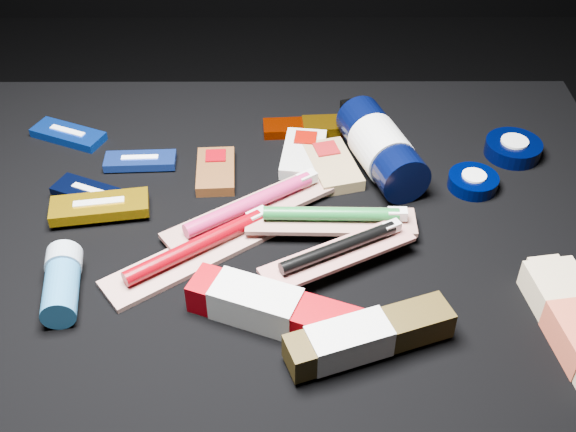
{
  "coord_description": "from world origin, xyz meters",
  "views": [
    {
      "loc": [
        0.01,
        -0.7,
        1.03
      ],
      "look_at": [
        0.01,
        0.01,
        0.42
      ],
      "focal_mm": 45.0,
      "sensor_mm": 36.0,
      "label": 1
    }
  ],
  "objects": [
    {
      "name": "ground",
      "position": [
        0.0,
        0.0,
        0.0
      ],
      "size": [
        3.0,
        3.0,
        0.0
      ],
      "primitive_type": "plane",
      "color": "black",
      "rests_on": "ground"
    },
    {
      "name": "cloth_table",
      "position": [
        0.0,
        0.0,
        0.2
      ],
      "size": [
        0.98,
        0.78,
        0.4
      ],
      "primitive_type": "cube",
      "color": "black",
      "rests_on": "ground"
    },
    {
      "name": "luna_bar_0",
      "position": [
        -0.32,
        0.22,
        0.41
      ],
      "size": [
        0.12,
        0.08,
        0.01
      ],
      "rotation": [
        0.0,
        0.0,
        -0.41
      ],
      "color": "#0B33A3",
      "rests_on": "cloth_table"
    },
    {
      "name": "luna_bar_1",
      "position": [
        -0.2,
        0.15,
        0.41
      ],
      "size": [
        0.1,
        0.04,
        0.01
      ],
      "rotation": [
        0.0,
        0.0,
        0.05
      ],
      "color": "#1A39A1",
      "rests_on": "cloth_table"
    },
    {
      "name": "luna_bar_2",
      "position": [
        -0.25,
        0.07,
        0.41
      ],
      "size": [
        0.11,
        0.08,
        0.01
      ],
      "rotation": [
        0.0,
        0.0,
        -0.42
      ],
      "color": "black",
      "rests_on": "cloth_table"
    },
    {
      "name": "luna_bar_3",
      "position": [
        -0.24,
        0.04,
        0.42
      ],
      "size": [
        0.13,
        0.07,
        0.02
      ],
      "rotation": [
        0.0,
        0.0,
        0.16
      ],
      "color": "#B8880A",
      "rests_on": "cloth_table"
    },
    {
      "name": "clif_bar_0",
      "position": [
        -0.09,
        0.13,
        0.41
      ],
      "size": [
        0.06,
        0.1,
        0.02
      ],
      "rotation": [
        0.0,
        0.0,
        0.05
      ],
      "color": "#583115",
      "rests_on": "cloth_table"
    },
    {
      "name": "clif_bar_1",
      "position": [
        0.04,
        0.17,
        0.41
      ],
      "size": [
        0.07,
        0.12,
        0.02
      ],
      "rotation": [
        0.0,
        0.0,
        -0.13
      ],
      "color": "beige",
      "rests_on": "cloth_table"
    },
    {
      "name": "clif_bar_2",
      "position": [
        0.08,
        0.14,
        0.41
      ],
      "size": [
        0.09,
        0.12,
        0.02
      ],
      "rotation": [
        0.0,
        0.0,
        0.26
      ],
      "color": "#957B51",
      "rests_on": "cloth_table"
    },
    {
      "name": "power_bar",
      "position": [
        0.05,
        0.24,
        0.41
      ],
      "size": [
        0.14,
        0.05,
        0.02
      ],
      "rotation": [
        0.0,
        0.0,
        0.06
      ],
      "color": "#701500",
      "rests_on": "cloth_table"
    },
    {
      "name": "lotion_bottle",
      "position": [
        0.15,
        0.14,
        0.44
      ],
      "size": [
        0.12,
        0.23,
        0.07
      ],
      "rotation": [
        0.0,
        0.0,
        0.31
      ],
      "color": "black",
      "rests_on": "cloth_table"
    },
    {
      "name": "cream_tin_upper",
      "position": [
        0.35,
        0.17,
        0.41
      ],
      "size": [
        0.08,
        0.08,
        0.03
      ],
      "rotation": [
        0.0,
        0.0,
        0.22
      ],
      "color": "black",
      "rests_on": "cloth_table"
    },
    {
      "name": "cream_tin_lower",
      "position": [
        0.27,
        0.1,
        0.41
      ],
      "size": [
        0.07,
        0.07,
        0.02
      ],
      "rotation": [
        0.0,
        0.0,
        -0.3
      ],
      "color": "black",
      "rests_on": "cloth_table"
    },
    {
      "name": "deodorant_stick",
      "position": [
        -0.25,
        -0.11,
        0.42
      ],
      "size": [
        0.06,
        0.11,
        0.04
      ],
      "rotation": [
        0.0,
        0.0,
        0.15
      ],
      "color": "#246597",
      "rests_on": "cloth_table"
    },
    {
      "name": "toothbrush_pack_0",
      "position": [
        -0.1,
        -0.04,
        0.41
      ],
      "size": [
        0.23,
        0.19,
        0.03
      ],
      "rotation": [
        0.0,
        0.0,
        0.64
      ],
      "color": "beige",
      "rests_on": "cloth_table"
    },
    {
      "name": "toothbrush_pack_1",
      "position": [
        -0.03,
        0.03,
        0.42
      ],
      "size": [
        0.23,
        0.19,
        0.03
      ],
      "rotation": [
        0.0,
        0.0,
        0.61
      ],
      "color": "#B9B2AE",
      "rests_on": "cloth_table"
    },
    {
      "name": "toothbrush_pack_2",
      "position": [
        0.07,
        0.0,
        0.42
      ],
      "size": [
        0.22,
        0.06,
        0.02
      ],
      "rotation": [
        0.0,
        0.0,
        -0.02
      ],
      "color": "#AAA6A0",
      "rests_on": "cloth_table"
    },
    {
      "name": "toothbrush_pack_3",
      "position": [
        0.08,
        -0.07,
        0.43
      ],
      "size": [
        0.2,
        0.13,
        0.02
      ],
      "rotation": [
        0.0,
        0.0,
        0.49
      ],
      "color": "beige",
      "rests_on": "cloth_table"
    },
    {
      "name": "toothpaste_carton_red",
      "position": [
        -0.01,
        -0.15,
        0.42
      ],
      "size": [
        0.21,
        0.12,
        0.04
      ],
      "rotation": [
        0.0,
        0.0,
        -0.38
      ],
      "color": "#8F0007",
      "rests_on": "cloth_table"
    },
    {
      "name": "toothpaste_carton_green",
      "position": [
        0.09,
        -0.2,
        0.42
      ],
      "size": [
        0.19,
        0.1,
        0.04
      ],
      "rotation": [
        0.0,
        0.0,
        0.35
      ],
      "color": "#36290D",
      "rests_on": "cloth_table"
    }
  ]
}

